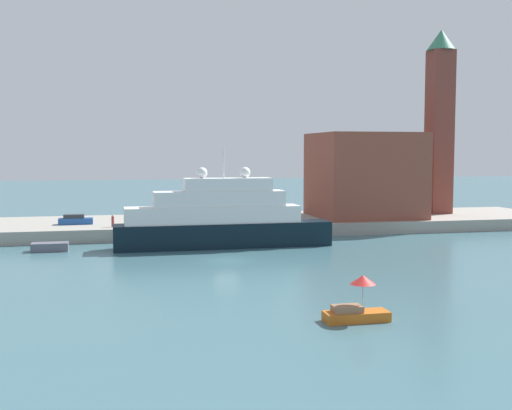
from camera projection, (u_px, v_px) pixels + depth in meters
The scene contains 10 objects.
ground at pixel (227, 260), 67.81m from camera, with size 400.00×400.00×0.00m, color #3D6670.
quay_dock at pixel (195, 225), 92.54m from camera, with size 110.00×19.05×1.69m, color gray.
large_yacht at pixel (221, 220), 76.85m from camera, with size 25.90×3.91×12.04m.
small_motorboat at pixel (357, 307), 43.50m from camera, with size 4.41×1.73×3.13m.
work_barge at pixel (50, 247), 74.07m from camera, with size 4.09×1.98×0.99m, color #595966.
harbor_building at pixel (364, 175), 96.22m from camera, with size 14.60×14.11×12.46m, color brown.
bell_tower at pixel (440, 117), 100.93m from camera, with size 4.47×4.47×28.56m.
parked_car at pixel (75, 220), 86.53m from camera, with size 4.48×1.65×1.36m.
person_figure at pixel (113, 221), 83.18m from camera, with size 0.36×0.36×1.62m.
mooring_bollard at pixel (219, 222), 85.18m from camera, with size 0.55×0.55×0.80m, color black.
Camera 1 is at (-11.87, -66.11, 11.45)m, focal length 45.32 mm.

